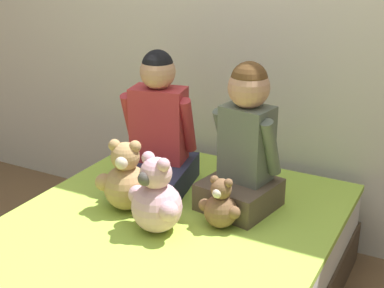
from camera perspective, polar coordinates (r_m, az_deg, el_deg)
name	(u,v)px	position (r m, az deg, el deg)	size (l,w,h in m)	color
wall_behind_bed	(253,1)	(2.78, 6.51, 14.96)	(8.00, 0.06, 2.50)	silver
bed	(148,285)	(2.28, -4.72, -14.80)	(1.33, 1.87, 0.42)	#473828
child_on_left	(157,135)	(2.52, -3.72, 0.96)	(0.39, 0.45, 0.65)	#282D47
child_on_right	(245,144)	(2.31, 5.65, -0.02)	(0.34, 0.35, 0.65)	brown
teddy_bear_held_by_left_child	(126,180)	(2.35, -7.03, -3.87)	(0.26, 0.20, 0.32)	tan
teddy_bear_held_by_right_child	(221,206)	(2.21, 3.07, -6.63)	(0.19, 0.14, 0.22)	brown
teddy_bear_between_children	(156,199)	(2.16, -3.84, -5.91)	(0.27, 0.21, 0.33)	#DBA3B2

